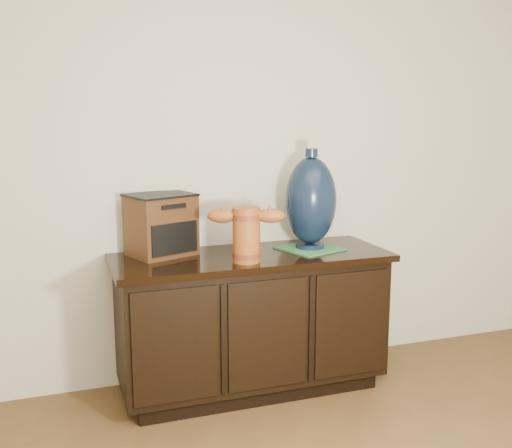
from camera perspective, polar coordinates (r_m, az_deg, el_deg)
name	(u,v)px	position (r m, az deg, el deg)	size (l,w,h in m)	color
sideboard	(252,321)	(3.26, -0.42, -9.20)	(1.46, 0.56, 0.75)	black
terracotta_vessel	(246,231)	(2.97, -0.93, -0.70)	(0.39, 0.19, 0.28)	#9B501C
tv_radio	(161,225)	(3.15, -9.02, -0.06)	(0.39, 0.36, 0.32)	#412410
green_mat	(310,248)	(3.29, 5.16, -2.31)	(0.29, 0.29, 0.01)	#316D3D
lamp_base	(311,201)	(3.24, 5.23, 2.18)	(0.35, 0.35, 0.54)	black
spray_can	(253,237)	(3.23, -0.27, -1.21)	(0.05, 0.05, 0.16)	maroon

